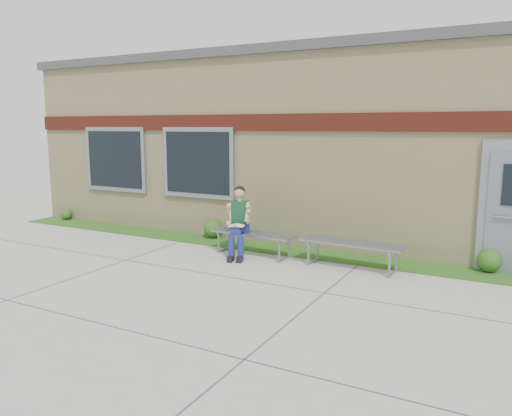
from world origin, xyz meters
The scene contains 9 objects.
ground centered at (0.00, 0.00, 0.00)m, with size 80.00×80.00×0.00m, color #9E9E99.
grass_strip centered at (0.00, 2.60, 0.01)m, with size 16.00×0.80×0.02m, color #1F4D14.
school_building centered at (0.00, 5.99, 2.10)m, with size 16.20×6.22×4.20m.
bench_left centered at (-1.05, 2.00, 0.35)m, with size 1.78×0.61×0.45m.
bench_right centered at (0.95, 2.00, 0.37)m, with size 1.89×0.61×0.48m.
girl centered at (-1.27, 1.80, 0.71)m, with size 0.60×0.87×1.37m.
shrub_west centered at (-7.28, 2.85, 0.16)m, with size 0.28×0.28×0.28m, color #1F4D14.
shrub_mid centered at (-2.55, 2.85, 0.23)m, with size 0.42×0.42×0.42m, color #1F4D14.
shrub_east centered at (3.14, 2.85, 0.22)m, with size 0.40×0.40×0.40m, color #1F4D14.
Camera 1 is at (3.52, -6.44, 2.53)m, focal length 35.00 mm.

